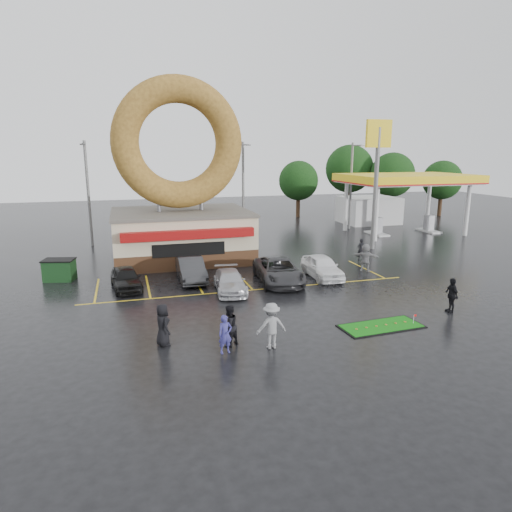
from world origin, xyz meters
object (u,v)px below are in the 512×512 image
object	(u,v)px
streetlight_right	(351,184)
car_silver	(230,281)
donut_shop	(180,201)
car_dgrey	(191,269)
dumpster	(59,270)
streetlight_mid	(243,187)
person_blue	(225,334)
car_black	(126,278)
car_white	(322,267)
shell_sign	(377,160)
streetlight_left	(88,191)
car_grey	(278,271)
person_cameraman	(451,295)
putting_green	(381,326)
gas_station	(389,194)

from	to	relation	value
streetlight_right	car_silver	size ratio (longest dim) A/B	2.15
donut_shop	streetlight_right	bearing A→B (deg)	25.21
car_dgrey	dumpster	xyz separation A→B (m)	(-8.10, 2.44, -0.09)
donut_shop	car_silver	size ratio (longest dim) A/B	3.23
streetlight_mid	person_blue	xyz separation A→B (m)	(-7.46, -25.61, -3.97)
car_dgrey	car_black	bearing A→B (deg)	-168.93
car_dgrey	car_white	distance (m)	8.52
shell_sign	streetlight_mid	distance (m)	12.93
streetlight_left	car_grey	size ratio (longest dim) A/B	1.65
streetlight_left	streetlight_right	bearing A→B (deg)	4.40
streetlight_right	car_black	bearing A→B (deg)	-145.14
streetlight_mid	streetlight_right	bearing A→B (deg)	4.76
dumpster	streetlight_left	bearing A→B (deg)	96.05
car_dgrey	person_cameraman	size ratio (longest dim) A/B	2.48
streetlight_right	dumpster	world-z (taller)	streetlight_right
streetlight_right	car_white	distance (m)	20.72
streetlight_left	car_grey	distance (m)	19.92
streetlight_right	putting_green	xyz separation A→B (m)	(-11.77, -25.88, -4.75)
streetlight_mid	dumpster	world-z (taller)	streetlight_mid
car_silver	putting_green	xyz separation A→B (m)	(5.61, -7.46, -0.58)
car_black	streetlight_right	bearing A→B (deg)	27.98
shell_sign	streetlight_right	world-z (taller)	shell_sign
car_grey	streetlight_left	bearing A→B (deg)	133.65
gas_station	person_blue	bearing A→B (deg)	-132.47
dumpster	shell_sign	bearing A→B (deg)	20.33
car_white	shell_sign	bearing A→B (deg)	44.59
gas_station	streetlight_left	size ratio (longest dim) A/B	1.52
streetlight_left	car_white	world-z (taller)	streetlight_left
dumpster	car_dgrey	bearing A→B (deg)	-3.73
dumpster	putting_green	bearing A→B (deg)	-26.47
shell_sign	putting_green	size ratio (longest dim) A/B	2.60
streetlight_right	car_black	distance (m)	28.66
car_grey	car_silver	bearing A→B (deg)	-157.38
car_white	dumpster	xyz separation A→B (m)	(-16.45, 4.12, -0.09)
shell_sign	streetlight_mid	xyz separation A→B (m)	(-9.00, 8.92, -2.60)
streetlight_right	gas_station	bearing A→B (deg)	-13.75
shell_sign	car_dgrey	distance (m)	18.41
donut_shop	car_white	xyz separation A→B (m)	(8.09, -8.21, -3.72)
car_dgrey	car_silver	bearing A→B (deg)	-57.04
streetlight_right	car_black	world-z (taller)	streetlight_right
shell_sign	streetlight_left	world-z (taller)	shell_sign
shell_sign	donut_shop	bearing A→B (deg)	176.53
person_cameraman	putting_green	world-z (taller)	person_cameraman
streetlight_left	car_silver	world-z (taller)	streetlight_left
streetlight_right	car_dgrey	bearing A→B (deg)	-141.22
streetlight_left	car_dgrey	bearing A→B (deg)	-63.40
shell_sign	car_silver	distance (m)	18.03
dumpster	person_cameraman	bearing A→B (deg)	-17.79
putting_green	car_silver	bearing A→B (deg)	126.94
shell_sign	putting_green	world-z (taller)	shell_sign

